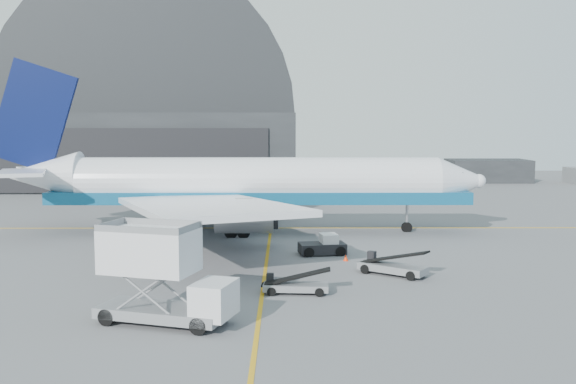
{
  "coord_description": "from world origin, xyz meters",
  "views": [
    {
      "loc": [
        1.37,
        -43.02,
        10.23
      ],
      "look_at": [
        1.65,
        11.52,
        4.5
      ],
      "focal_mm": 40.0,
      "sensor_mm": 36.0,
      "label": 1
    }
  ],
  "objects_px": {
    "catering_truck": "(161,276)",
    "pushback_tug": "(323,246)",
    "airliner": "(239,184)",
    "belt_loader_a": "(295,286)",
    "belt_loader_b": "(392,266)"
  },
  "relations": [
    {
      "from": "airliner",
      "to": "pushback_tug",
      "type": "height_order",
      "value": "airliner"
    },
    {
      "from": "pushback_tug",
      "to": "belt_loader_a",
      "type": "xyz_separation_m",
      "value": [
        -2.44,
        -11.9,
        -0.13
      ]
    },
    {
      "from": "catering_truck",
      "to": "belt_loader_b",
      "type": "bearing_deg",
      "value": 54.97
    },
    {
      "from": "catering_truck",
      "to": "belt_loader_b",
      "type": "xyz_separation_m",
      "value": [
        13.71,
        10.69,
        -1.89
      ]
    },
    {
      "from": "catering_truck",
      "to": "belt_loader_a",
      "type": "xyz_separation_m",
      "value": [
        7.0,
        5.83,
        -1.99
      ]
    },
    {
      "from": "catering_truck",
      "to": "pushback_tug",
      "type": "bearing_deg",
      "value": 78.98
    },
    {
      "from": "pushback_tug",
      "to": "belt_loader_a",
      "type": "height_order",
      "value": "pushback_tug"
    },
    {
      "from": "catering_truck",
      "to": "belt_loader_b",
      "type": "relative_size",
      "value": 1.6
    },
    {
      "from": "airliner",
      "to": "catering_truck",
      "type": "distance_m",
      "value": 28.49
    },
    {
      "from": "catering_truck",
      "to": "pushback_tug",
      "type": "relative_size",
      "value": 1.95
    },
    {
      "from": "belt_loader_b",
      "to": "catering_truck",
      "type": "bearing_deg",
      "value": -106.11
    },
    {
      "from": "airliner",
      "to": "belt_loader_a",
      "type": "bearing_deg",
      "value": -77.5
    },
    {
      "from": "belt_loader_a",
      "to": "belt_loader_b",
      "type": "relative_size",
      "value": 0.9
    },
    {
      "from": "belt_loader_a",
      "to": "belt_loader_b",
      "type": "xyz_separation_m",
      "value": [
        6.71,
        4.86,
        0.09
      ]
    },
    {
      "from": "airliner",
      "to": "belt_loader_a",
      "type": "distance_m",
      "value": 23.43
    }
  ]
}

